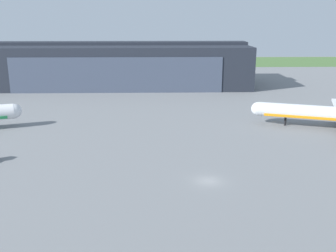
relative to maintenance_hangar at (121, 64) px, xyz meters
The scene contains 3 objects.
ground_plane 104.89m from the maintenance_hangar, 76.71° to the right, with size 440.00×440.00×0.00m, color slate.
grass_field_strip 89.36m from the maintenance_hangar, 74.33° to the left, with size 440.00×56.00×0.08m, color #4C703A.
maintenance_hangar is the anchor object (origin of this frame).
Camera 1 is at (-8.67, -63.05, 27.49)m, focal length 42.14 mm.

